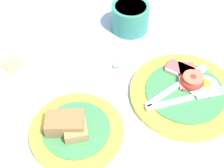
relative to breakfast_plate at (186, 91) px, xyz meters
The scene contains 6 objects.
ground_plane 0.08m from the breakfast_plate, behind, with size 3.00×3.00×0.00m, color #93B2DB.
breakfast_plate is the anchor object (origin of this frame).
bread_plate 0.26m from the breakfast_plate, 168.38° to the left, with size 0.19×0.19×0.05m.
sugar_cup 0.26m from the breakfast_plate, 81.82° to the left, with size 0.10×0.10×0.07m.
butter_dish 0.40m from the breakfast_plate, 134.77° to the left, with size 0.11×0.11×0.03m.
teaspoon_by_saucer 0.17m from the breakfast_plate, 116.85° to the left, with size 0.19×0.05×0.01m.
Camera 1 is at (-0.31, -0.27, 0.54)m, focal length 50.00 mm.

